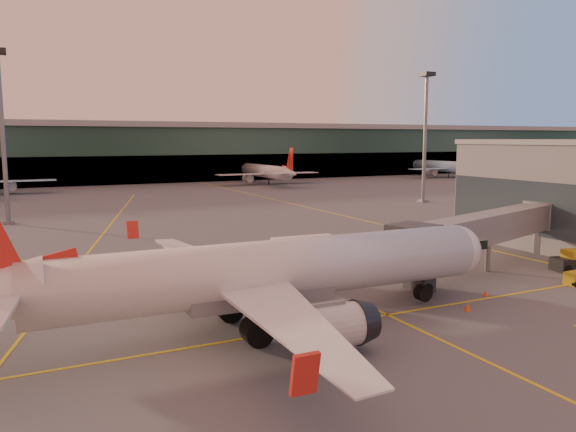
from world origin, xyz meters
name	(u,v)px	position (x,y,z in m)	size (l,w,h in m)	color
ground	(369,349)	(0.00, 0.00, 0.00)	(600.00, 600.00, 0.00)	#4C4F54
taxi_markings	(120,240)	(-7.32, 44.49, 0.01)	(100.12, 173.00, 0.01)	yellow
terminal	(87,153)	(0.00, 141.79, 8.76)	(400.00, 20.00, 17.60)	#19382D
mast_west_near	(2,124)	(-20.00, 66.00, 14.86)	(2.40, 2.40, 25.60)	slate
mast_east_near	(425,128)	(55.00, 62.00, 14.86)	(2.40, 2.40, 25.60)	slate
distant_aircraft_row	(5,194)	(-21.00, 118.00, 0.00)	(290.00, 34.00, 13.00)	#98D6FE
main_airplane	(255,275)	(-4.87, 6.19, 3.79)	(38.56, 34.65, 11.66)	silver
jet_bridge	(495,228)	(23.12, 12.51, 4.03)	(28.36, 11.78, 5.80)	slate
catering_truck	(306,259)	(3.41, 14.65, 2.44)	(5.66, 2.83, 4.29)	maroon
gpu_cart	(576,278)	(24.91, 4.83, 0.55)	(1.98, 1.23, 1.13)	#B89917
pushback_tug	(574,262)	(29.46, 8.52, 0.82)	(4.27, 2.90, 2.01)	black
cone_nose	(486,293)	(15.14, 5.60, 0.24)	(0.39, 0.39, 0.49)	#F1460C
cone_wing_left	(180,270)	(-5.15, 24.18, 0.27)	(0.44, 0.44, 0.56)	#F1460C
cone_fwd	(468,307)	(10.99, 3.27, 0.27)	(0.44, 0.44, 0.56)	#F1460C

